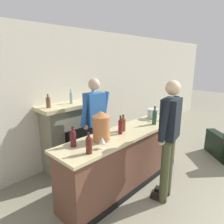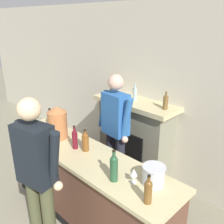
{
  "view_description": "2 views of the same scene",
  "coord_description": "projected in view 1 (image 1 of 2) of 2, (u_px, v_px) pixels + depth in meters",
  "views": [
    {
      "loc": [
        -2.65,
        0.45,
        2.14
      ],
      "look_at": [
        -0.1,
        2.87,
        1.22
      ],
      "focal_mm": 32.0,
      "sensor_mm": 36.0,
      "label": 1
    },
    {
      "loc": [
        1.86,
        0.8,
        2.5
      ],
      "look_at": [
        -0.29,
        2.96,
        1.35
      ],
      "focal_mm": 40.0,
      "sensor_mm": 36.0,
      "label": 2
    }
  ],
  "objects": [
    {
      "name": "bar_counter",
      "position": [
        126.0,
        158.0,
        3.42
      ],
      "size": [
        2.58,
        0.63,
        0.99
      ],
      "color": "brown",
      "rests_on": "ground_plane"
    },
    {
      "name": "fireplace_stone",
      "position": [
        73.0,
        134.0,
        4.04
      ],
      "size": [
        1.37,
        0.52,
        1.59
      ],
      "color": "gray",
      "rests_on": "ground_plane"
    },
    {
      "name": "ice_bucket_steel",
      "position": [
        153.0,
        114.0,
        4.0
      ],
      "size": [
        0.23,
        0.23,
        0.19
      ],
      "color": "silver",
      "rests_on": "bar_counter"
    },
    {
      "name": "wine_bottle_riesling_slim",
      "position": [
        155.0,
        116.0,
        3.62
      ],
      "size": [
        0.08,
        0.08,
        0.34
      ],
      "color": "#234B2F",
      "rests_on": "bar_counter"
    },
    {
      "name": "wall_back_panel",
      "position": [
        81.0,
        96.0,
        4.34
      ],
      "size": [
        12.0,
        0.07,
        2.75
      ],
      "color": "beige",
      "rests_on": "ground_plane"
    },
    {
      "name": "copper_dispenser",
      "position": [
        101.0,
        126.0,
        2.87
      ],
      "size": [
        0.26,
        0.29,
        0.44
      ],
      "color": "#B1693B",
      "rests_on": "bar_counter"
    },
    {
      "name": "wine_bottle_cabernet_heavy",
      "position": [
        73.0,
        137.0,
        2.7
      ],
      "size": [
        0.08,
        0.08,
        0.28
      ],
      "color": "#4E181D",
      "rests_on": "bar_counter"
    },
    {
      "name": "potted_plant_corner",
      "position": [
        161.0,
        122.0,
        6.04
      ],
      "size": [
        0.48,
        0.47,
        0.67
      ],
      "color": "brown",
      "rests_on": "ground_plane"
    },
    {
      "name": "wine_bottle_port_short",
      "position": [
        167.0,
        113.0,
        3.91
      ],
      "size": [
        0.07,
        0.07,
        0.28
      ],
      "color": "brown",
      "rests_on": "bar_counter"
    },
    {
      "name": "wine_bottle_burgundy_dark",
      "position": [
        120.0,
        126.0,
        3.15
      ],
      "size": [
        0.07,
        0.07,
        0.3
      ],
      "color": "maroon",
      "rests_on": "bar_counter"
    },
    {
      "name": "wine_bottle_merlot_tall",
      "position": [
        123.0,
        124.0,
        3.28
      ],
      "size": [
        0.08,
        0.08,
        0.28
      ],
      "color": "brown",
      "rests_on": "bar_counter"
    },
    {
      "name": "person_customer",
      "position": [
        169.0,
        136.0,
        2.94
      ],
      "size": [
        0.65,
        0.36,
        1.87
      ],
      "color": "#44472D",
      "rests_on": "ground_plane"
    },
    {
      "name": "person_bartender",
      "position": [
        95.0,
        123.0,
        3.65
      ],
      "size": [
        0.66,
        0.32,
        1.83
      ],
      "color": "#1F202D",
      "rests_on": "ground_plane"
    },
    {
      "name": "wine_glass_back_row",
      "position": [
        102.0,
        141.0,
        2.64
      ],
      "size": [
        0.08,
        0.08,
        0.16
      ],
      "color": "silver",
      "rests_on": "bar_counter"
    },
    {
      "name": "wine_glass_front_right",
      "position": [
        154.0,
        116.0,
        3.82
      ],
      "size": [
        0.07,
        0.07,
        0.15
      ],
      "color": "silver",
      "rests_on": "bar_counter"
    },
    {
      "name": "wine_bottle_rose_blush",
      "position": [
        89.0,
        144.0,
        2.49
      ],
      "size": [
        0.08,
        0.08,
        0.28
      ],
      "color": "#531C15",
      "rests_on": "bar_counter"
    }
  ]
}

